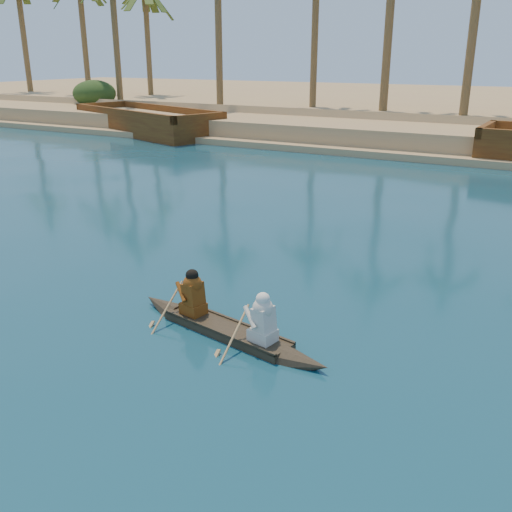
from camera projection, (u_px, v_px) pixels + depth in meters
The scene contains 2 objects.
canoe at pixel (226, 323), 10.81m from camera, with size 4.64×1.50×1.27m.
barge_left at pixel (147, 123), 38.43m from camera, with size 12.77×7.72×2.02m.
Camera 1 is at (-0.52, -6.46, 5.04)m, focal length 40.00 mm.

